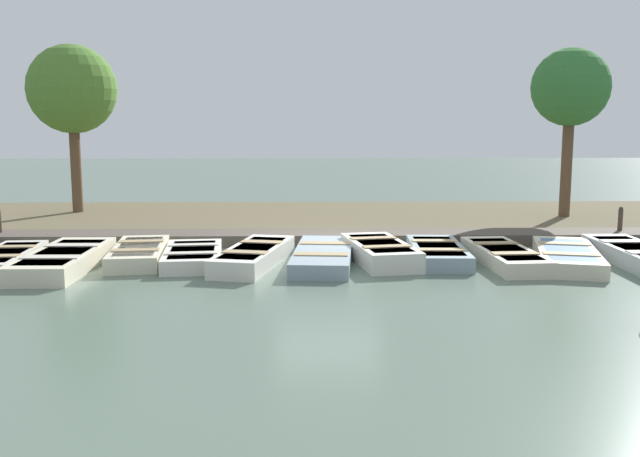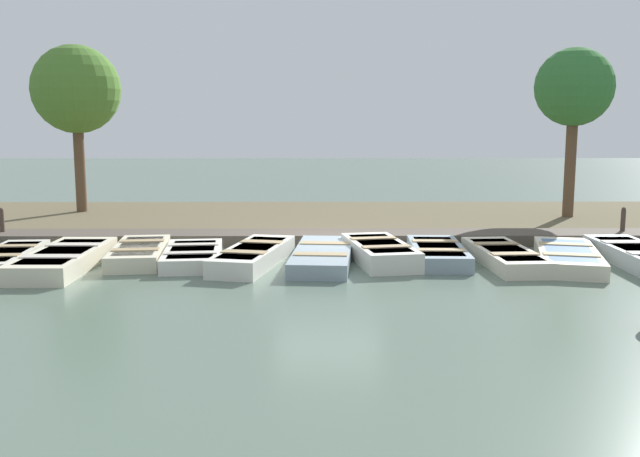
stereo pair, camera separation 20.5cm
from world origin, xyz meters
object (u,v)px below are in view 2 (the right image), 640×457
at_px(rowboat_7, 438,253).
at_px(mooring_post_far, 623,225).
at_px(rowboat_3, 193,255).
at_px(rowboat_5, 323,256).
at_px(rowboat_4, 253,255).
at_px(rowboat_9, 568,257).
at_px(rowboat_10, 638,256).
at_px(mooring_post_near, 2,225).
at_px(rowboat_1, 64,259).
at_px(rowboat_6, 379,252).
at_px(park_tree_far_left, 76,90).
at_px(rowboat_0, 8,257).
at_px(park_tree_left, 574,89).
at_px(rowboat_8, 505,256).
at_px(rowboat_2, 139,253).

relative_size(rowboat_7, mooring_post_far, 3.34).
bearing_deg(rowboat_3, rowboat_5, 83.38).
relative_size(rowboat_4, rowboat_9, 0.97).
height_order(rowboat_3, rowboat_4, rowboat_4).
distance_m(rowboat_9, rowboat_10, 1.47).
height_order(rowboat_3, mooring_post_far, mooring_post_far).
relative_size(rowboat_4, rowboat_7, 1.15).
relative_size(rowboat_4, mooring_post_near, 3.85).
height_order(rowboat_1, mooring_post_far, mooring_post_far).
xyz_separation_m(rowboat_4, rowboat_9, (0.04, 6.69, -0.03)).
bearing_deg(rowboat_5, rowboat_6, 101.04).
bearing_deg(rowboat_3, rowboat_9, 82.61).
height_order(rowboat_7, mooring_post_far, mooring_post_far).
bearing_deg(rowboat_6, mooring_post_far, 101.24).
relative_size(rowboat_7, rowboat_10, 0.85).
xyz_separation_m(mooring_post_near, park_tree_far_left, (-5.08, 0.34, 3.49)).
bearing_deg(rowboat_1, rowboat_7, 95.81).
distance_m(rowboat_0, rowboat_7, 9.22).
relative_size(rowboat_6, park_tree_left, 0.58).
distance_m(rowboat_5, rowboat_8, 3.88).
distance_m(rowboat_4, mooring_post_far, 9.43).
xyz_separation_m(rowboat_1, park_tree_far_left, (-8.12, -2.24, 3.75)).
distance_m(rowboat_2, rowboat_9, 9.23).
bearing_deg(park_tree_far_left, rowboat_6, 49.66).
relative_size(rowboat_9, mooring_post_far, 3.97).
distance_m(rowboat_7, rowboat_8, 1.42).
bearing_deg(rowboat_0, rowboat_7, 88.61).
xyz_separation_m(mooring_post_near, park_tree_left, (-3.73, 15.44, 3.48)).
height_order(mooring_post_far, park_tree_left, park_tree_left).
xyz_separation_m(rowboat_0, park_tree_far_left, (-7.78, -0.93, 3.78)).
xyz_separation_m(rowboat_4, mooring_post_near, (-2.71, -6.48, 0.25)).
bearing_deg(rowboat_0, rowboat_4, 85.95).
bearing_deg(rowboat_5, park_tree_far_left, -130.13).
xyz_separation_m(rowboat_0, mooring_post_near, (-2.70, -1.26, 0.29)).
bearing_deg(rowboat_2, rowboat_1, -66.58).
height_order(rowboat_1, mooring_post_near, mooring_post_near).
xyz_separation_m(rowboat_7, rowboat_10, (0.52, 4.16, 0.02)).
bearing_deg(rowboat_6, park_tree_left, 124.74).
relative_size(rowboat_7, rowboat_9, 0.84).
bearing_deg(rowboat_1, mooring_post_near, -139.42).
distance_m(rowboat_8, park_tree_left, 8.26).
relative_size(rowboat_2, park_tree_left, 0.58).
bearing_deg(mooring_post_near, park_tree_far_left, 176.22).
xyz_separation_m(rowboat_9, mooring_post_far, (-2.75, 2.33, 0.28)).
relative_size(mooring_post_far, park_tree_left, 0.17).
distance_m(rowboat_1, rowboat_5, 5.40).
relative_size(rowboat_1, rowboat_5, 0.99).
height_order(rowboat_5, rowboat_9, rowboat_9).
relative_size(rowboat_3, mooring_post_far, 3.08).
height_order(rowboat_1, rowboat_2, rowboat_1).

